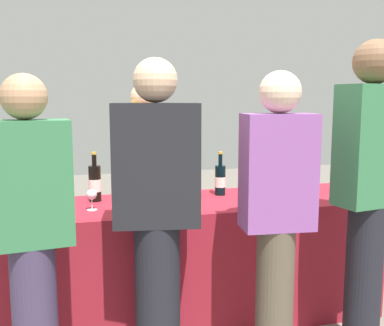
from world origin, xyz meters
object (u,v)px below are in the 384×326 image
(wine_bottle_1, at_px, (95,183))
(wine_glass_2, at_px, (289,184))
(wine_glass_1, at_px, (131,196))
(guest_1, at_px, (157,210))
(wine_bottle_3, at_px, (220,180))
(server_pouring, at_px, (145,178))
(wine_bottle_2, at_px, (194,178))
(wine_bottle_4, at_px, (311,177))
(guest_3, at_px, (369,185))
(wine_glass_0, at_px, (92,196))
(wine_bottle_0, at_px, (55,185))
(guest_2, at_px, (277,212))
(guest_0, at_px, (31,229))

(wine_bottle_1, xyz_separation_m, wine_glass_2, (1.26, -0.22, -0.03))
(wine_glass_1, relative_size, guest_1, 0.08)
(wine_glass_1, height_order, guest_1, guest_1)
(wine_bottle_3, distance_m, server_pouring, 0.67)
(wine_bottle_2, xyz_separation_m, wine_bottle_4, (0.84, -0.07, -0.01))
(wine_glass_1, height_order, guest_3, guest_3)
(wine_glass_0, bearing_deg, guest_1, -58.14)
(wine_bottle_1, height_order, wine_bottle_3, wine_bottle_1)
(wine_bottle_0, distance_m, guest_2, 1.41)
(server_pouring, relative_size, guest_2, 0.99)
(wine_glass_1, xyz_separation_m, server_pouring, (0.20, 0.80, -0.04))
(wine_glass_2, relative_size, guest_2, 0.08)
(wine_bottle_0, xyz_separation_m, guest_2, (1.12, -0.86, -0.04))
(wine_bottle_0, distance_m, guest_1, 0.90)
(wine_bottle_0, distance_m, wine_glass_1, 0.55)
(server_pouring, bearing_deg, wine_glass_1, 77.76)
(wine_bottle_2, distance_m, wine_glass_1, 0.57)
(wine_glass_1, height_order, server_pouring, server_pouring)
(wine_bottle_2, distance_m, wine_glass_2, 0.64)
(wine_bottle_2, height_order, server_pouring, server_pouring)
(guest_0, bearing_deg, wine_bottle_2, 31.21)
(wine_bottle_1, bearing_deg, wine_glass_0, -96.94)
(wine_glass_0, xyz_separation_m, wine_glass_1, (0.23, -0.08, 0.00))
(wine_bottle_3, relative_size, wine_bottle_4, 1.00)
(wine_bottle_0, bearing_deg, wine_bottle_3, -1.20)
(wine_glass_2, distance_m, server_pouring, 1.11)
(guest_0, bearing_deg, wine_glass_0, 54.15)
(wine_bottle_1, distance_m, wine_glass_2, 1.28)
(wine_bottle_4, xyz_separation_m, wine_glass_2, (-0.24, -0.14, -0.02))
(guest_2, bearing_deg, wine_bottle_0, 147.66)
(wine_bottle_2, bearing_deg, guest_2, -76.19)
(wine_bottle_4, relative_size, wine_glass_0, 2.38)
(wine_glass_1, bearing_deg, wine_glass_2, 5.68)
(wine_glass_2, height_order, server_pouring, server_pouring)
(guest_0, height_order, guest_3, guest_3)
(wine_bottle_1, bearing_deg, server_pouring, 50.30)
(wine_bottle_2, relative_size, guest_2, 0.21)
(wine_bottle_3, distance_m, guest_1, 0.91)
(wine_bottle_2, relative_size, server_pouring, 0.22)
(guest_3, bearing_deg, wine_bottle_3, 114.82)
(guest_3, bearing_deg, wine_glass_2, 94.03)
(wine_bottle_0, distance_m, wine_bottle_1, 0.24)
(wine_bottle_2, height_order, wine_glass_0, wine_bottle_2)
(wine_glass_0, distance_m, guest_3, 1.57)
(wine_glass_0, distance_m, guest_0, 0.61)
(wine_bottle_1, height_order, wine_glass_0, wine_bottle_1)
(wine_glass_2, bearing_deg, wine_bottle_3, 154.84)
(wine_glass_0, bearing_deg, guest_0, -118.91)
(wine_bottle_2, bearing_deg, guest_3, -47.68)
(wine_bottle_3, bearing_deg, wine_glass_1, -154.97)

